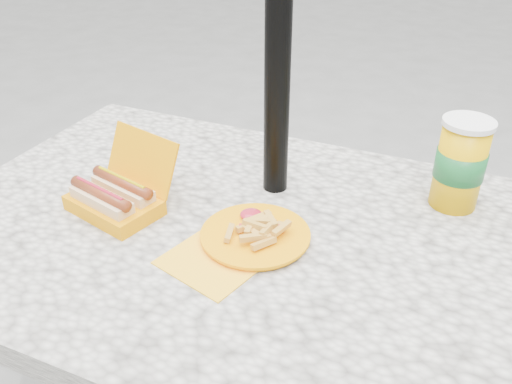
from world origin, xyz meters
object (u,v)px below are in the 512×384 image
at_px(hotdog_box, 116,197).
at_px(soda_cup, 460,164).
at_px(umbrella_pole, 279,17).
at_px(fries_plate, 253,235).

distance_m(hotdog_box, soda_cup, 0.67).
distance_m(umbrella_pole, soda_cup, 0.44).
height_order(umbrella_pole, fries_plate, umbrella_pole).
distance_m(hotdog_box, fries_plate, 0.28).
bearing_deg(hotdog_box, soda_cup, 40.01).
xyz_separation_m(hotdog_box, soda_cup, (0.60, 0.29, 0.06)).
xyz_separation_m(umbrella_pole, fries_plate, (0.03, -0.19, -0.34)).
xyz_separation_m(fries_plate, soda_cup, (0.31, 0.27, 0.08)).
relative_size(umbrella_pole, hotdog_box, 10.55).
bearing_deg(fries_plate, soda_cup, 40.77).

